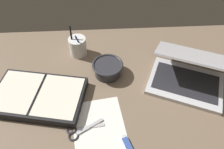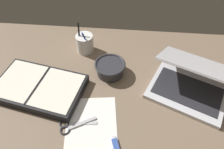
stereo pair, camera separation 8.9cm
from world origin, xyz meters
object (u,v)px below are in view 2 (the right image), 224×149
at_px(laptop, 191,83).
at_px(planner, 39,88).
at_px(scissors, 69,126).
at_px(pen_cup, 85,43).
at_px(bowl, 110,68).

xyz_separation_m(laptop, planner, (-0.62, -0.06, -0.03)).
bearing_deg(scissors, pen_cup, 73.62).
xyz_separation_m(planner, scissors, (0.16, -0.15, -0.02)).
xyz_separation_m(pen_cup, planner, (-0.15, -0.27, -0.03)).
distance_m(laptop, pen_cup, 0.52).
xyz_separation_m(laptop, pen_cup, (-0.48, 0.21, -0.00)).
xyz_separation_m(bowl, pen_cup, (-0.14, 0.14, 0.01)).
bearing_deg(planner, bowl, 35.40).
bearing_deg(pen_cup, planner, -118.61).
bearing_deg(laptop, scissors, -131.27).
distance_m(laptop, scissors, 0.51).
distance_m(laptop, bowl, 0.35).
xyz_separation_m(pen_cup, scissors, (0.01, -0.42, -0.04)).
height_order(bowl, scissors, bowl).
relative_size(bowl, pen_cup, 0.90).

